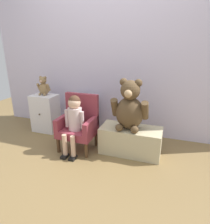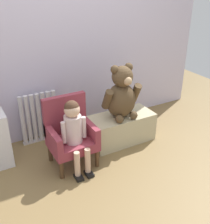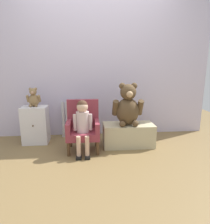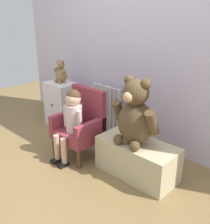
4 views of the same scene
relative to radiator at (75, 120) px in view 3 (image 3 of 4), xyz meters
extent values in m
plane|color=olive|center=(0.36, -1.02, -0.29)|extent=(6.00, 6.00, 0.00)
cube|color=silver|center=(0.36, 0.12, 0.91)|extent=(3.80, 0.05, 2.40)
cylinder|color=silver|center=(-0.19, 0.00, 0.01)|extent=(0.05, 0.05, 0.57)
cylinder|color=silver|center=(-0.12, 0.00, 0.01)|extent=(0.05, 0.05, 0.57)
cylinder|color=silver|center=(-0.06, 0.00, 0.01)|extent=(0.05, 0.05, 0.57)
cylinder|color=silver|center=(0.00, 0.00, 0.01)|extent=(0.05, 0.05, 0.57)
cylinder|color=silver|center=(0.06, 0.00, 0.01)|extent=(0.05, 0.05, 0.57)
cylinder|color=silver|center=(0.12, 0.00, 0.01)|extent=(0.05, 0.05, 0.57)
cylinder|color=silver|center=(0.19, 0.00, 0.01)|extent=(0.05, 0.05, 0.57)
cube|color=silver|center=(0.00, 0.00, -0.28)|extent=(0.43, 0.05, 0.02)
cube|color=silver|center=(-0.58, -0.23, -0.01)|extent=(0.37, 0.28, 0.57)
sphere|color=#4C3823|center=(-0.58, -0.38, 0.02)|extent=(0.02, 0.02, 0.02)
cube|color=maroon|center=(0.15, -0.60, -0.05)|extent=(0.45, 0.39, 0.10)
cube|color=maroon|center=(0.15, -0.43, 0.20)|extent=(0.45, 0.06, 0.41)
cube|color=maroon|center=(-0.04, -0.60, 0.07)|extent=(0.06, 0.39, 0.14)
cube|color=maroon|center=(0.34, -0.60, 0.07)|extent=(0.06, 0.39, 0.14)
cylinder|color=#4C331E|center=(-0.04, -0.76, -0.20)|extent=(0.04, 0.04, 0.19)
cylinder|color=#4C331E|center=(0.34, -0.76, -0.20)|extent=(0.04, 0.04, 0.19)
cylinder|color=#4C331E|center=(-0.04, -0.44, -0.20)|extent=(0.04, 0.04, 0.19)
cylinder|color=#4C331E|center=(0.34, -0.44, -0.20)|extent=(0.04, 0.04, 0.19)
cylinder|color=beige|center=(0.15, -0.64, 0.14)|extent=(0.17, 0.17, 0.28)
sphere|color=#D8AD8E|center=(0.15, -0.64, 0.34)|extent=(0.15, 0.15, 0.15)
sphere|color=#472D1E|center=(0.15, -0.63, 0.36)|extent=(0.14, 0.14, 0.14)
cylinder|color=#D8AD8E|center=(0.10, -0.83, -0.13)|extent=(0.06, 0.06, 0.26)
cube|color=black|center=(0.10, -0.85, -0.28)|extent=(0.07, 0.11, 0.03)
cylinder|color=#D8AD8E|center=(0.21, -0.83, -0.13)|extent=(0.06, 0.06, 0.26)
cube|color=black|center=(0.21, -0.85, -0.28)|extent=(0.07, 0.11, 0.03)
cylinder|color=beige|center=(0.05, -0.66, 0.14)|extent=(0.04, 0.04, 0.22)
cylinder|color=beige|center=(0.26, -0.66, 0.14)|extent=(0.04, 0.04, 0.22)
cube|color=#BDB089|center=(0.81, -0.46, -0.13)|extent=(0.74, 0.35, 0.33)
ellipsoid|color=brown|center=(0.79, -0.48, 0.23)|extent=(0.33, 0.29, 0.39)
sphere|color=brown|center=(0.79, -0.49, 0.51)|extent=(0.23, 0.23, 0.23)
sphere|color=tan|center=(0.79, -0.59, 0.50)|extent=(0.09, 0.09, 0.09)
sphere|color=brown|center=(0.71, -0.48, 0.60)|extent=(0.09, 0.09, 0.09)
sphere|color=brown|center=(0.87, -0.48, 0.60)|extent=(0.09, 0.09, 0.09)
cylinder|color=brown|center=(0.61, -0.49, 0.29)|extent=(0.08, 0.17, 0.24)
cylinder|color=brown|center=(0.97, -0.49, 0.29)|extent=(0.08, 0.17, 0.24)
sphere|color=brown|center=(0.70, -0.60, 0.08)|extent=(0.09, 0.09, 0.09)
sphere|color=brown|center=(0.88, -0.60, 0.08)|extent=(0.09, 0.09, 0.09)
ellipsoid|color=olive|center=(-0.58, -0.20, 0.37)|extent=(0.15, 0.13, 0.18)
sphere|color=olive|center=(-0.58, -0.21, 0.50)|extent=(0.10, 0.10, 0.10)
sphere|color=tan|center=(-0.58, -0.25, 0.49)|extent=(0.04, 0.04, 0.04)
sphere|color=olive|center=(-0.62, -0.20, 0.54)|extent=(0.04, 0.04, 0.04)
sphere|color=olive|center=(-0.54, -0.20, 0.54)|extent=(0.04, 0.04, 0.04)
cylinder|color=olive|center=(-0.67, -0.21, 0.39)|extent=(0.04, 0.08, 0.11)
cylinder|color=olive|center=(-0.50, -0.21, 0.39)|extent=(0.04, 0.08, 0.11)
sphere|color=olive|center=(-0.63, -0.26, 0.30)|extent=(0.04, 0.04, 0.04)
sphere|color=olive|center=(-0.54, -0.26, 0.30)|extent=(0.04, 0.04, 0.04)
camera|label=1|loc=(1.25, -2.67, 1.02)|focal=32.00mm
camera|label=2|loc=(-0.71, -2.82, 1.50)|focal=45.00mm
camera|label=3|loc=(0.23, -3.23, 0.87)|focal=32.00mm
camera|label=4|loc=(2.13, -2.29, 1.23)|focal=45.00mm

